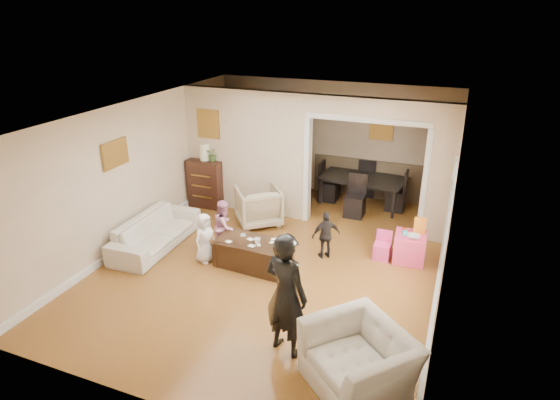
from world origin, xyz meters
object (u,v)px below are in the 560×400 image
at_px(dining_table, 361,191).
at_px(child_toddler, 326,235).
at_px(table_lamp, 205,152).
at_px(armchair_front, 359,360).
at_px(adult_person, 286,295).
at_px(child_kneel_a, 205,238).
at_px(sofa, 156,232).
at_px(coffee_cup, 257,241).
at_px(dresser, 207,183).
at_px(coffee_table, 254,254).
at_px(play_table, 409,248).
at_px(armchair_back, 258,206).
at_px(child_kneel_b, 225,226).
at_px(cyan_cup, 405,233).

xyz_separation_m(dining_table, child_toddler, (-0.07, -2.56, 0.11)).
bearing_deg(child_toddler, table_lamp, -58.73).
distance_m(armchair_front, dining_table, 5.48).
relative_size(adult_person, child_kneel_a, 1.88).
bearing_deg(sofa, coffee_cup, -92.82).
bearing_deg(dresser, sofa, -87.78).
xyz_separation_m(coffee_table, child_toddler, (1.05, 0.75, 0.20)).
relative_size(play_table, adult_person, 0.31).
bearing_deg(dining_table, sofa, -126.58).
xyz_separation_m(armchair_back, table_lamp, (-1.44, 0.45, 0.85)).
bearing_deg(child_kneel_b, child_toddler, -91.93).
bearing_deg(adult_person, play_table, -95.43).
bearing_deg(child_kneel_b, dresser, 21.71).
bearing_deg(child_kneel_a, adult_person, -113.73).
height_order(armchair_front, child_toddler, child_toddler).
distance_m(coffee_cup, play_table, 2.65).
bearing_deg(sofa, table_lamp, 0.61).
height_order(armchair_front, dresser, dresser).
bearing_deg(child_toddler, armchair_front, 77.19).
bearing_deg(adult_person, child_kneel_b, -30.04).
height_order(table_lamp, adult_person, adult_person).
distance_m(cyan_cup, child_toddler, 1.35).
relative_size(cyan_cup, child_toddler, 0.09).
bearing_deg(armchair_back, child_toddler, 114.98).
bearing_deg(armchair_front, play_table, 128.43).
height_order(sofa, armchair_front, armchair_front).
bearing_deg(cyan_cup, dining_table, 119.16).
bearing_deg(adult_person, coffee_table, -38.00).
relative_size(armchair_back, child_kneel_a, 0.95).
bearing_deg(cyan_cup, adult_person, -110.46).
xyz_separation_m(coffee_cup, adult_person, (1.16, -1.71, 0.32)).
height_order(table_lamp, dining_table, table_lamp).
relative_size(dresser, adult_person, 0.63).
bearing_deg(dresser, coffee_cup, -43.98).
height_order(dining_table, child_kneel_a, child_kneel_a).
xyz_separation_m(armchair_front, cyan_cup, (0.07, 3.17, 0.16)).
bearing_deg(sofa, child_toddler, -77.57).
distance_m(dresser, child_kneel_b, 2.19).
distance_m(sofa, armchair_back, 2.09).
distance_m(play_table, dining_table, 2.52).
height_order(armchair_back, armchair_front, armchair_back).
distance_m(armchair_front, cyan_cup, 3.17).
distance_m(armchair_back, coffee_cup, 1.79).
bearing_deg(dresser, child_toddler, -22.38).
relative_size(armchair_back, table_lamp, 2.37).
bearing_deg(dresser, child_kneel_a, -61.09).
height_order(sofa, child_kneel_a, child_kneel_a).
relative_size(sofa, cyan_cup, 24.87).
relative_size(sofa, child_toddler, 2.29).
distance_m(coffee_table, dining_table, 3.50).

